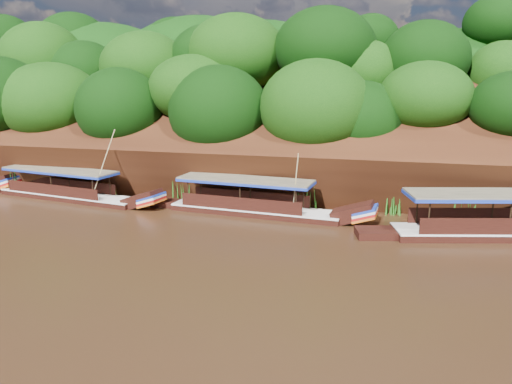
# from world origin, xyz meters

# --- Properties ---
(ground) EXTENTS (160.00, 160.00, 0.00)m
(ground) POSITION_xyz_m (0.00, 0.00, 0.00)
(ground) COLOR black
(ground) RESTS_ON ground
(riverbank) EXTENTS (120.00, 30.06, 19.40)m
(riverbank) POSITION_xyz_m (-0.01, 22.73, 1.89)
(riverbank) COLOR black
(riverbank) RESTS_ON ground
(boat_1) EXTENTS (13.45, 3.21, 4.69)m
(boat_1) POSITION_xyz_m (-0.27, 7.29, 0.52)
(boat_1) COLOR black
(boat_1) RESTS_ON ground
(boat_2) EXTENTS (13.91, 3.99, 5.62)m
(boat_2) POSITION_xyz_m (-14.49, 7.78, 0.49)
(boat_2) COLOR black
(boat_2) RESTS_ON ground
(reeds) EXTENTS (48.36, 2.60, 2.29)m
(reeds) POSITION_xyz_m (-3.77, 9.55, 0.93)
(reeds) COLOR #235B16
(reeds) RESTS_ON ground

